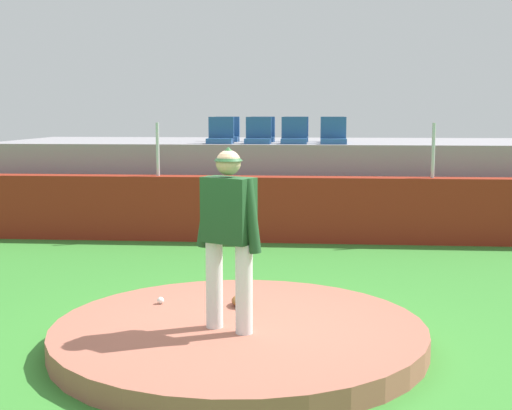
{
  "coord_description": "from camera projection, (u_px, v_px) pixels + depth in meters",
  "views": [
    {
      "loc": [
        0.71,
        -6.47,
        2.23
      ],
      "look_at": [
        0.0,
        1.95,
        1.11
      ],
      "focal_mm": 48.99,
      "sensor_mm": 36.0,
      "label": 1
    }
  ],
  "objects": [
    {
      "name": "stadium_chair_3",
      "position": [
        333.0,
        136.0,
        13.0
      ],
      "size": [
        0.48,
        0.44,
        0.5
      ],
      "rotation": [
        0.0,
        0.0,
        3.14
      ],
      "color": "#244F87",
      "rests_on": "bleacher_platform"
    },
    {
      "name": "ground_plane",
      "position": [
        239.0,
        345.0,
        6.74
      ],
      "size": [
        60.0,
        60.0,
        0.0
      ],
      "primitive_type": "plane",
      "color": "#35802D"
    },
    {
      "name": "fielding_glove",
      "position": [
        241.0,
        301.0,
        7.34
      ],
      "size": [
        0.23,
        0.32,
        0.11
      ],
      "primitive_type": "ellipsoid",
      "rotation": [
        0.0,
        0.0,
        4.82
      ],
      "color": "brown",
      "rests_on": "pitchers_mound"
    },
    {
      "name": "pitchers_mound",
      "position": [
        239.0,
        335.0,
        6.73
      ],
      "size": [
        3.59,
        3.59,
        0.21
      ],
      "primitive_type": "cylinder",
      "color": "#A15C49",
      "rests_on": "ground_plane"
    },
    {
      "name": "stadium_chair_5",
      "position": [
        263.0,
        134.0,
        14.02
      ],
      "size": [
        0.48,
        0.44,
        0.5
      ],
      "rotation": [
        0.0,
        0.0,
        3.14
      ],
      "color": "#244F87",
      "rests_on": "bleacher_platform"
    },
    {
      "name": "stadium_chair_1",
      "position": [
        258.0,
        135.0,
        13.12
      ],
      "size": [
        0.48,
        0.44,
        0.5
      ],
      "rotation": [
        0.0,
        0.0,
        3.14
      ],
      "color": "#244F87",
      "rests_on": "bleacher_platform"
    },
    {
      "name": "pitcher",
      "position": [
        229.0,
        225.0,
        6.4
      ],
      "size": [
        0.68,
        0.44,
        1.71
      ],
      "rotation": [
        0.0,
        0.0,
        -0.49
      ],
      "color": "silver",
      "rests_on": "pitchers_mound"
    },
    {
      "name": "stadium_chair_6",
      "position": [
        296.0,
        134.0,
        13.96
      ],
      "size": [
        0.48,
        0.44,
        0.5
      ],
      "rotation": [
        0.0,
        0.0,
        3.14
      ],
      "color": "#244F87",
      "rests_on": "bleacher_platform"
    },
    {
      "name": "stadium_chair_4",
      "position": [
        227.0,
        134.0,
        14.11
      ],
      "size": [
        0.48,
        0.44,
        0.5
      ],
      "rotation": [
        0.0,
        0.0,
        3.14
      ],
      "color": "#244F87",
      "rests_on": "bleacher_platform"
    },
    {
      "name": "stadium_chair_2",
      "position": [
        294.0,
        135.0,
        13.08
      ],
      "size": [
        0.48,
        0.44,
        0.5
      ],
      "rotation": [
        0.0,
        0.0,
        3.14
      ],
      "color": "#244F87",
      "rests_on": "bleacher_platform"
    },
    {
      "name": "baseball",
      "position": [
        161.0,
        300.0,
        7.42
      ],
      "size": [
        0.07,
        0.07,
        0.07
      ],
      "primitive_type": "sphere",
      "color": "white",
      "rests_on": "pitchers_mound"
    },
    {
      "name": "bleacher_platform",
      "position": [
        281.0,
        180.0,
        14.64
      ],
      "size": [
        11.24,
        3.9,
        1.66
      ],
      "primitive_type": "cube",
      "color": "gray",
      "rests_on": "ground_plane"
    },
    {
      "name": "stadium_chair_7",
      "position": [
        333.0,
        134.0,
        13.88
      ],
      "size": [
        0.48,
        0.44,
        0.5
      ],
      "rotation": [
        0.0,
        0.0,
        3.14
      ],
      "color": "#244F87",
      "rests_on": "bleacher_platform"
    },
    {
      "name": "fence_post_right",
      "position": [
        433.0,
        150.0,
        11.82
      ],
      "size": [
        0.06,
        0.06,
        0.93
      ],
      "primitive_type": "cylinder",
      "color": "silver",
      "rests_on": "brick_barrier"
    },
    {
      "name": "fence_post_left",
      "position": [
        158.0,
        149.0,
        12.21
      ],
      "size": [
        0.06,
        0.06,
        0.93
      ],
      "primitive_type": "cylinder",
      "color": "silver",
      "rests_on": "brick_barrier"
    },
    {
      "name": "brick_barrier",
      "position": [
        273.0,
        209.0,
        12.18
      ],
      "size": [
        12.15,
        0.4,
        1.14
      ],
      "primitive_type": "cube",
      "color": "maroon",
      "rests_on": "ground_plane"
    },
    {
      "name": "stadium_chair_0",
      "position": [
        221.0,
        135.0,
        13.17
      ],
      "size": [
        0.48,
        0.44,
        0.5
      ],
      "rotation": [
        0.0,
        0.0,
        3.14
      ],
      "color": "#244F87",
      "rests_on": "bleacher_platform"
    }
  ]
}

